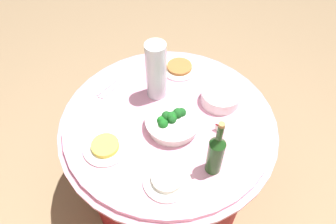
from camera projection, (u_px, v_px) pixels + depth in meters
The scene contains 11 objects.
ground_plane at pixel (168, 184), 2.23m from camera, with size 6.00×6.00×0.00m, color #9E7F5B.
buffet_table at pixel (168, 155), 1.95m from camera, with size 1.16×1.16×0.74m.
broccoli_bowl at pixel (172, 121), 1.60m from camera, with size 0.28×0.28×0.10m.
plate_stack at pixel (221, 97), 1.72m from camera, with size 0.21×0.21×0.07m.
wine_bottle at pixel (216, 153), 1.38m from camera, with size 0.07×0.07×0.34m.
decorative_fruit_vase at pixel (156, 74), 1.67m from camera, with size 0.11×0.11×0.34m.
serving_tongs at pixel (108, 89), 1.80m from camera, with size 0.13×0.15×0.01m.
food_plate_fried_egg at pixel (106, 147), 1.53m from camera, with size 0.22×0.22×0.04m.
food_plate_peanuts at pixel (179, 68), 1.90m from camera, with size 0.22×0.22×0.03m.
food_plate_rice at pixel (168, 180), 1.42m from camera, with size 0.22×0.22×0.04m.
label_placard_front at pixel (220, 128), 1.59m from camera, with size 0.05×0.03×0.05m.
Camera 1 is at (-0.01, 1.05, 2.04)m, focal length 33.85 mm.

